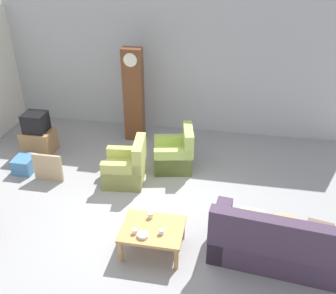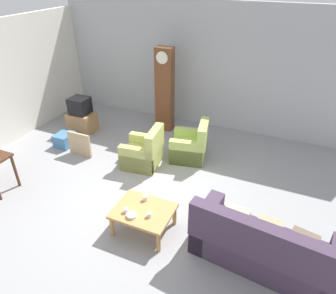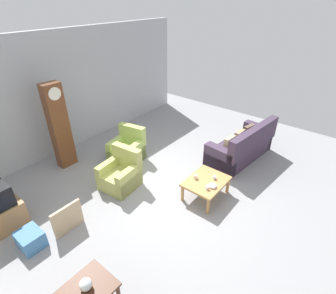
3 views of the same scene
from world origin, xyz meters
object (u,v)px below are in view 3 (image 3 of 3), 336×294
(storage_box_blue, at_px, (31,239))
(glass_dome_cloche, at_px, (86,284))
(cup_blue_rimmed, at_px, (214,177))
(bowl_white_stacked, at_px, (213,186))
(cup_white_porcelain, at_px, (207,188))
(framed_picture_leaning, at_px, (68,219))
(armchair_olive_near, at_px, (121,175))
(armchair_olive_far, at_px, (128,150))
(grandfather_clock, at_px, (59,127))
(cup_cream_tall, at_px, (196,177))
(tv_stand_cabinet, at_px, (4,216))
(coffee_table_wood, at_px, (206,183))
(couch_floral, at_px, (242,147))

(storage_box_blue, distance_m, glass_dome_cloche, 2.02)
(cup_blue_rimmed, xyz_separation_m, bowl_white_stacked, (-0.26, -0.11, -0.01))
(cup_white_porcelain, xyz_separation_m, bowl_white_stacked, (0.13, -0.05, -0.01))
(glass_dome_cloche, relative_size, bowl_white_stacked, 0.99)
(framed_picture_leaning, xyz_separation_m, bowl_white_stacked, (2.37, -1.71, 0.17))
(armchair_olive_near, xyz_separation_m, storage_box_blue, (-2.19, -0.03, -0.14))
(armchair_olive_far, distance_m, glass_dome_cloche, 4.10)
(cup_white_porcelain, bearing_deg, grandfather_clock, 104.69)
(armchair_olive_near, distance_m, bowl_white_stacked, 2.12)
(framed_picture_leaning, height_order, glass_dome_cloche, glass_dome_cloche)
(grandfather_clock, bearing_deg, cup_white_porcelain, -75.31)
(framed_picture_leaning, relative_size, cup_blue_rimmed, 7.54)
(storage_box_blue, relative_size, cup_cream_tall, 5.00)
(framed_picture_leaning, relative_size, bowl_white_stacked, 3.64)
(bowl_white_stacked, bearing_deg, armchair_olive_near, 112.64)
(armchair_olive_far, bearing_deg, glass_dome_cloche, -140.07)
(armchair_olive_far, bearing_deg, tv_stand_cabinet, 177.91)
(framed_picture_leaning, bearing_deg, armchair_olive_near, 8.89)
(coffee_table_wood, relative_size, storage_box_blue, 2.10)
(cup_blue_rimmed, bearing_deg, cup_white_porcelain, -171.48)
(coffee_table_wood, height_order, glass_dome_cloche, glass_dome_cloche)
(armchair_olive_near, height_order, bowl_white_stacked, armchair_olive_near)
(cup_blue_rimmed, bearing_deg, cup_cream_tall, 126.28)
(couch_floral, xyz_separation_m, glass_dome_cloche, (-5.11, -0.26, 0.49))
(cup_white_porcelain, distance_m, bowl_white_stacked, 0.14)
(grandfather_clock, bearing_deg, cup_blue_rimmed, -69.48)
(glass_dome_cloche, bearing_deg, tv_stand_cabinet, 90.08)
(storage_box_blue, relative_size, cup_blue_rimmed, 5.74)
(glass_dome_cloche, bearing_deg, cup_white_porcelain, 0.48)
(armchair_olive_far, height_order, cup_white_porcelain, armchair_olive_far)
(armchair_olive_near, height_order, storage_box_blue, armchair_olive_near)
(bowl_white_stacked, bearing_deg, cup_cream_tall, 87.88)
(cup_cream_tall, bearing_deg, bowl_white_stacked, -92.12)
(couch_floral, height_order, storage_box_blue, couch_floral)
(glass_dome_cloche, bearing_deg, cup_cream_tall, 7.64)
(coffee_table_wood, bearing_deg, couch_floral, 2.14)
(armchair_olive_near, distance_m, cup_white_porcelain, 2.03)
(coffee_table_wood, relative_size, cup_blue_rimmed, 12.07)
(cup_blue_rimmed, xyz_separation_m, cup_cream_tall, (-0.24, 0.33, 0.01))
(grandfather_clock, bearing_deg, cup_cream_tall, -71.30)
(glass_dome_cloche, xyz_separation_m, bowl_white_stacked, (3.08, -0.03, -0.38))
(cup_blue_rimmed, bearing_deg, framed_picture_leaning, 148.60)
(cup_blue_rimmed, distance_m, bowl_white_stacked, 0.28)
(coffee_table_wood, bearing_deg, bowl_white_stacked, -115.38)
(grandfather_clock, xyz_separation_m, bowl_white_stacked, (1.11, -3.76, -0.64))
(armchair_olive_far, relative_size, cup_white_porcelain, 11.67)
(cup_cream_tall, bearing_deg, coffee_table_wood, -69.77)
(framed_picture_leaning, bearing_deg, cup_white_porcelain, -36.68)
(tv_stand_cabinet, distance_m, cup_blue_rimmed, 4.26)
(cup_cream_tall, bearing_deg, cup_white_porcelain, -111.16)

